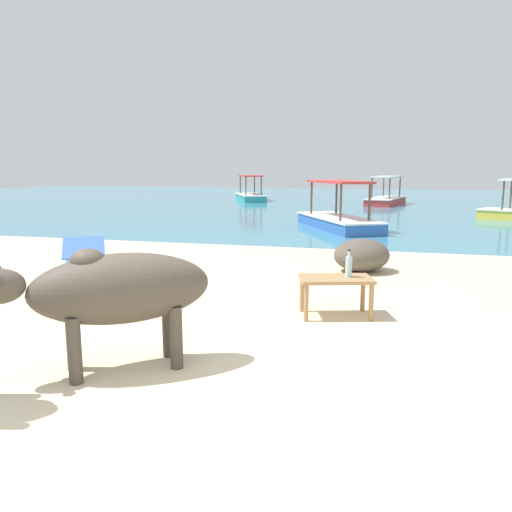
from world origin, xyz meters
TOP-DOWN VIEW (x-y plane):
  - sand_beach at (0.00, 0.00)m, footprint 18.00×14.00m
  - water_surface at (0.00, 22.00)m, footprint 60.00×36.00m
  - cow at (-0.61, 0.49)m, footprint 1.59×1.34m
  - low_bench_table at (0.87, 2.40)m, footprint 0.85×0.64m
  - bottle at (1.00, 2.46)m, footprint 0.07×0.07m
  - deck_chair_near at (-2.49, 2.86)m, footprint 0.86×0.93m
  - shore_rock_medium at (1.00, 4.93)m, footprint 1.18×1.16m
  - boat_teal at (-5.64, 22.24)m, footprint 2.56×3.82m
  - boat_blue at (0.04, 10.79)m, footprint 2.75×3.78m
  - boat_red at (1.20, 20.85)m, footprint 1.91×3.83m

SIDE VIEW (x-z plane):
  - water_surface at x=0.00m, z-range -0.01..0.01m
  - sand_beach at x=0.00m, z-range 0.00..0.04m
  - boat_teal at x=-5.64m, z-range -0.35..0.94m
  - boat_blue at x=0.04m, z-range -0.35..0.94m
  - boat_red at x=1.20m, z-range -0.35..0.94m
  - shore_rock_medium at x=1.00m, z-range 0.04..0.55m
  - low_bench_table at x=0.87m, z-range 0.18..0.61m
  - deck_chair_near at x=-2.49m, z-range 0.08..0.77m
  - bottle at x=1.00m, z-range 0.44..0.73m
  - cow at x=-0.61m, z-range 0.20..1.18m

